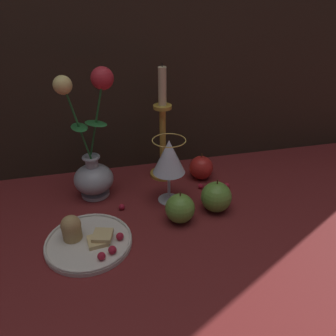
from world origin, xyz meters
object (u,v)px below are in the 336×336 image
object	(u,v)px
wine_glass	(169,158)
apple_beside_vase	(216,197)
vase	(93,160)
candlestick	(163,135)
plate_with_pastries	(86,239)
apple_near_glass	(201,168)
apple_at_table_edge	(180,208)

from	to	relation	value
wine_glass	apple_beside_vase	bearing A→B (deg)	-33.88
vase	candlestick	distance (m)	0.22
plate_with_pastries	apple_beside_vase	distance (m)	0.34
vase	plate_with_pastries	size ratio (longest dim) A/B	1.77
apple_near_glass	apple_at_table_edge	size ratio (longest dim) A/B	0.97
candlestick	apple_at_table_edge	world-z (taller)	candlestick
candlestick	apple_near_glass	world-z (taller)	candlestick
vase	apple_at_table_edge	world-z (taller)	vase
wine_glass	apple_at_table_edge	size ratio (longest dim) A/B	2.11
plate_with_pastries	candlestick	size ratio (longest dim) A/B	0.58
candlestick	apple_at_table_edge	size ratio (longest dim) A/B	3.96
apple_beside_vase	plate_with_pastries	bearing A→B (deg)	-170.31
plate_with_pastries	apple_at_table_edge	xyz separation A→B (m)	(0.23, 0.03, 0.02)
apple_at_table_edge	apple_beside_vase	bearing A→B (deg)	12.36
apple_beside_vase	apple_at_table_edge	size ratio (longest dim) A/B	1.07
vase	apple_near_glass	world-z (taller)	vase
vase	apple_near_glass	distance (m)	0.33
vase	apple_beside_vase	bearing A→B (deg)	-26.23
candlestick	plate_with_pastries	bearing A→B (deg)	-132.00
apple_near_glass	apple_beside_vase	bearing A→B (deg)	-94.96
apple_near_glass	plate_with_pastries	bearing A→B (deg)	-147.52
apple_beside_vase	apple_at_table_edge	bearing A→B (deg)	-167.64
vase	wine_glass	xyz separation A→B (m)	(0.20, -0.08, 0.02)
wine_glass	apple_near_glass	bearing A→B (deg)	36.77
candlestick	apple_near_glass	distance (m)	0.16
candlestick	apple_beside_vase	xyz separation A→B (m)	(0.10, -0.21, -0.10)
plate_with_pastries	apple_beside_vase	world-z (taller)	apple_beside_vase
apple_beside_vase	apple_near_glass	bearing A→B (deg)	85.04
apple_near_glass	apple_at_table_edge	world-z (taller)	apple_at_table_edge
wine_glass	apple_at_table_edge	world-z (taller)	wine_glass
apple_beside_vase	candlestick	bearing A→B (deg)	114.48
plate_with_pastries	apple_beside_vase	size ratio (longest dim) A/B	2.15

